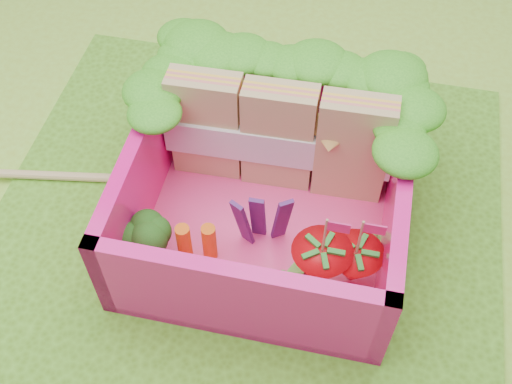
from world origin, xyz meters
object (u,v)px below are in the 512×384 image
(bento_box, at_px, (267,191))
(chopsticks, at_px, (46,175))
(broccoli, at_px, (145,234))
(sandwich_stack, at_px, (280,137))
(strawberry_right, at_px, (353,266))
(strawberry_left, at_px, (320,266))

(bento_box, relative_size, chopsticks, 0.54)
(bento_box, xyz_separation_m, broccoli, (-0.51, -0.34, -0.04))
(sandwich_stack, height_order, chopsticks, sandwich_stack)
(chopsticks, bearing_deg, broccoli, -27.79)
(strawberry_right, xyz_separation_m, chopsticks, (-1.70, 0.32, -0.16))
(broccoli, height_order, chopsticks, broccoli)
(sandwich_stack, xyz_separation_m, broccoli, (-0.52, -0.62, -0.12))
(chopsticks, bearing_deg, strawberry_right, -10.57)
(bento_box, distance_m, sandwich_stack, 0.29)
(strawberry_left, relative_size, chopsticks, 0.22)
(strawberry_right, distance_m, chopsticks, 1.73)
(strawberry_left, xyz_separation_m, strawberry_right, (0.15, 0.04, -0.01))
(bento_box, xyz_separation_m, strawberry_right, (0.46, -0.28, -0.09))
(sandwich_stack, distance_m, strawberry_left, 0.69)
(sandwich_stack, bearing_deg, strawberry_left, -62.69)
(strawberry_left, bearing_deg, broccoli, -178.30)
(sandwich_stack, relative_size, strawberry_left, 2.21)
(strawberry_left, height_order, strawberry_right, strawberry_left)
(broccoli, bearing_deg, bento_box, 33.48)
(sandwich_stack, relative_size, broccoli, 3.37)
(broccoli, distance_m, chopsticks, 0.84)
(sandwich_stack, distance_m, chopsticks, 1.31)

